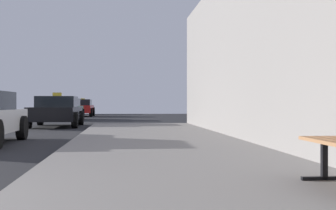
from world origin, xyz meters
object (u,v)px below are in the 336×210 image
(car_black, at_px, (57,111))
(car_red, at_px, (80,108))
(car_blue, at_px, (83,107))
(car_green, at_px, (65,109))

(car_black, relative_size, car_red, 0.99)
(car_blue, bearing_deg, car_red, 93.31)
(car_green, xyz_separation_m, car_blue, (-0.25, 15.53, 0.00))
(car_red, height_order, car_blue, car_blue)
(car_red, xyz_separation_m, car_blue, (-0.47, 8.17, 0.00))
(car_green, bearing_deg, car_red, -91.70)
(car_black, distance_m, car_red, 15.78)
(car_blue, bearing_deg, car_green, 90.94)
(car_black, distance_m, car_green, 8.44)
(car_black, xyz_separation_m, car_blue, (-0.90, 23.95, 0.00))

